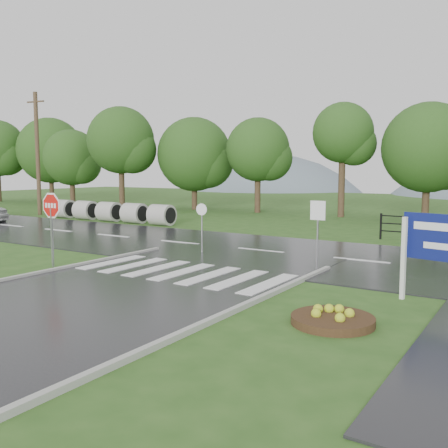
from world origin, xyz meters
The scene contains 10 objects.
ground centered at (0.00, 0.00, 0.00)m, with size 120.00×120.00×0.00m, color #2B521B.
main_road centered at (0.00, 10.00, 0.00)m, with size 90.00×8.00×0.04m, color black.
crosswalk centered at (0.00, 5.00, 0.06)m, with size 6.50×2.80×0.02m.
treeline centered at (1.00, 24.00, 0.00)m, with size 83.20×5.20×10.00m.
culvert_pipes centered at (-13.39, 15.00, 0.60)m, with size 9.70×1.20×1.20m.
stop_sign centered at (-4.28, 3.57, 1.82)m, with size 1.16×0.06×2.61m.
flower_bed centered at (5.71, 2.66, 0.13)m, with size 1.73×1.73×0.35m.
reg_sign_small centered at (3.32, 7.62, 1.57)m, with size 0.50×0.06×2.23m.
reg_sign_round centered at (-1.66, 8.37, 1.24)m, with size 0.44×0.09×1.91m.
utility_pole_west centered at (-20.78, 15.50, 4.33)m, with size 1.51×0.30×8.53m.
Camera 1 is at (9.25, -7.01, 3.19)m, focal length 40.00 mm.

